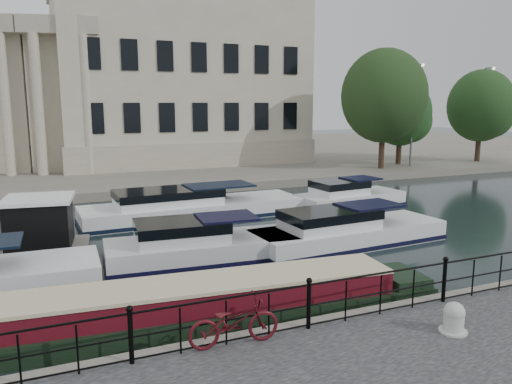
% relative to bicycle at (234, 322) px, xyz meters
% --- Properties ---
extents(ground_plane, '(160.00, 160.00, 0.00)m').
position_rel_bicycle_xyz_m(ground_plane, '(1.86, 2.33, -1.07)').
color(ground_plane, black).
rests_on(ground_plane, ground).
extents(far_bank, '(120.00, 42.00, 0.55)m').
position_rel_bicycle_xyz_m(far_bank, '(1.86, 41.33, -0.80)').
color(far_bank, '#6B665B').
rests_on(far_bank, ground_plane).
extents(railing, '(24.14, 0.14, 1.22)m').
position_rel_bicycle_xyz_m(railing, '(1.86, 0.08, 0.13)').
color(railing, black).
rests_on(railing, near_quay).
extents(civic_building, '(53.55, 31.84, 16.85)m').
position_rel_bicycle_xyz_m(civic_building, '(0.86, 37.04, 5.96)').
color(civic_building, '#ADA38C').
rests_on(civic_building, far_bank).
extents(lamp_posts, '(8.24, 1.55, 8.07)m').
position_rel_bicycle_xyz_m(lamp_posts, '(27.86, 23.03, 3.73)').
color(lamp_posts, '#59595B').
rests_on(lamp_posts, far_bank).
extents(bicycle, '(2.03, 0.80, 1.05)m').
position_rel_bicycle_xyz_m(bicycle, '(0.00, 0.00, 0.00)').
color(bicycle, '#4C0D14').
rests_on(bicycle, near_quay).
extents(mooring_bollard, '(0.63, 0.63, 0.71)m').
position_rel_bicycle_xyz_m(mooring_bollard, '(4.78, -1.37, -0.19)').
color(mooring_bollard, '#B3B3AF').
rests_on(mooring_bollard, near_quay).
extents(narrowboat, '(14.15, 2.99, 1.52)m').
position_rel_bicycle_xyz_m(narrowboat, '(-0.50, 2.35, -0.71)').
color(narrowboat, black).
rests_on(narrowboat, ground_plane).
extents(harbour_hut, '(3.73, 3.24, 2.21)m').
position_rel_bicycle_xyz_m(harbour_hut, '(-3.81, 11.04, -0.12)').
color(harbour_hut, '#6B665B').
rests_on(harbour_hut, ground_plane).
extents(cabin_cruisers, '(26.64, 10.29, 1.99)m').
position_rel_bicycle_xyz_m(cabin_cruisers, '(2.45, 10.11, -0.71)').
color(cabin_cruisers, white).
rests_on(cabin_cruisers, ground_plane).
extents(trees, '(16.91, 7.54, 9.25)m').
position_rel_bicycle_xyz_m(trees, '(25.06, 23.21, 4.36)').
color(trees, black).
rests_on(trees, far_bank).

